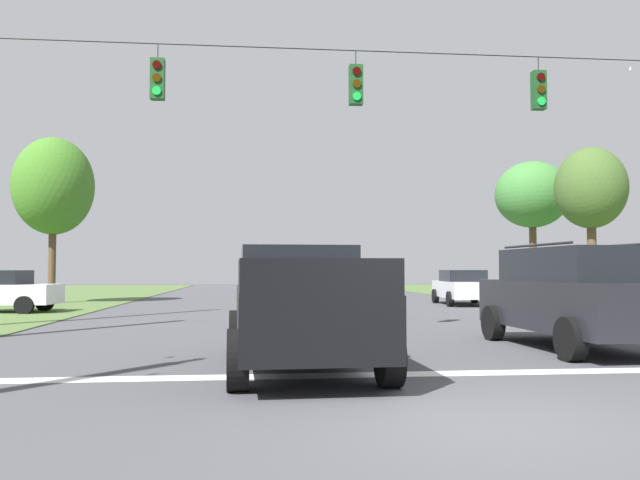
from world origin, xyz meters
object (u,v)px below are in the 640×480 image
(suv_black, at_px, (574,295))
(distant_car_oncoming, at_px, (463,287))
(pickup_truck, at_px, (300,306))
(tree_roadside_right, at_px, (591,189))
(tree_roadside_far_right, at_px, (53,187))
(tree_roadside_left, at_px, (532,195))
(overhead_signal_span, at_px, (357,167))

(suv_black, height_order, distant_car_oncoming, suv_black)
(pickup_truck, height_order, tree_roadside_right, tree_roadside_right)
(tree_roadside_far_right, bearing_deg, distant_car_oncoming, -8.42)
(pickup_truck, height_order, distant_car_oncoming, pickup_truck)
(pickup_truck, xyz_separation_m, tree_roadside_left, (13.26, 20.66, 4.34))
(suv_black, xyz_separation_m, tree_roadside_left, (7.72, 18.93, 4.24))
(overhead_signal_span, xyz_separation_m, tree_roadside_right, (12.05, 11.28, 1.05))
(pickup_truck, bearing_deg, overhead_signal_span, 69.93)
(tree_roadside_left, bearing_deg, distant_car_oncoming, -142.62)
(tree_roadside_right, bearing_deg, tree_roadside_far_right, 170.98)
(pickup_truck, xyz_separation_m, tree_roadside_right, (13.72, 15.83, 4.05))
(overhead_signal_span, distance_m, pickup_truck, 5.71)
(pickup_truck, relative_size, tree_roadside_left, 0.78)
(suv_black, xyz_separation_m, distant_car_oncoming, (2.78, 15.15, -0.27))
(overhead_signal_span, relative_size, tree_roadside_left, 2.56)
(pickup_truck, relative_size, tree_roadside_right, 0.80)
(tree_roadside_far_right, relative_size, tree_roadside_left, 1.07)
(distant_car_oncoming, height_order, tree_roadside_right, tree_roadside_right)
(pickup_truck, distance_m, tree_roadside_right, 21.34)
(overhead_signal_span, bearing_deg, pickup_truck, -110.07)
(tree_roadside_far_right, bearing_deg, tree_roadside_left, 2.68)
(tree_roadside_far_right, distance_m, tree_roadside_left, 23.16)
(pickup_truck, relative_size, tree_roadside_far_right, 0.72)
(suv_black, distance_m, tree_roadside_right, 16.78)
(pickup_truck, xyz_separation_m, tree_roadside_far_right, (-9.88, 19.58, 4.34))
(overhead_signal_span, height_order, tree_roadside_far_right, tree_roadside_far_right)
(pickup_truck, bearing_deg, suv_black, 17.35)
(suv_black, distance_m, distant_car_oncoming, 15.41)
(suv_black, height_order, tree_roadside_right, tree_roadside_right)
(distant_car_oncoming, height_order, tree_roadside_left, tree_roadside_left)
(tree_roadside_far_right, bearing_deg, pickup_truck, -63.21)
(pickup_truck, distance_m, suv_black, 5.80)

